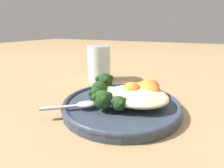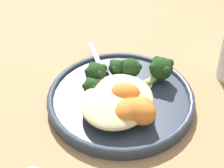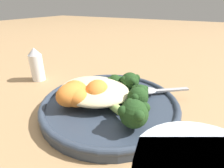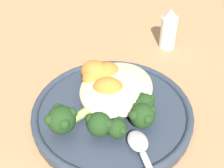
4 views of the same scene
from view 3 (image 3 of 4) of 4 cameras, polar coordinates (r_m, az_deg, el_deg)
ground_plane at (r=0.33m, az=0.12°, el=-8.95°), size 4.00×4.00×0.00m
plate at (r=0.34m, az=-0.69°, el=-6.51°), size 0.26×0.26×0.02m
quinoa_mound at (r=0.33m, az=-6.35°, el=-2.26°), size 0.14×0.12×0.03m
broccoli_stalk_0 at (r=0.26m, az=5.81°, el=-8.98°), size 0.11×0.07×0.04m
broccoli_stalk_1 at (r=0.30m, az=6.54°, el=-4.41°), size 0.10×0.04×0.04m
broccoli_stalk_2 at (r=0.32m, az=6.07°, el=-3.17°), size 0.10×0.07×0.03m
broccoli_stalk_3 at (r=0.35m, az=3.84°, el=-0.20°), size 0.07×0.11×0.04m
broccoli_stalk_4 at (r=0.36m, az=-0.17°, el=-0.33°), size 0.03×0.09×0.03m
sweet_potato_chunk_0 at (r=0.32m, az=-11.83°, el=-2.32°), size 0.07×0.06×0.04m
sweet_potato_chunk_1 at (r=0.31m, az=-13.18°, el=-3.38°), size 0.06×0.06×0.04m
sweet_potato_chunk_2 at (r=0.32m, az=-4.94°, el=-2.23°), size 0.05×0.06×0.04m
sweet_potato_chunk_3 at (r=0.31m, az=-11.88°, el=-3.94°), size 0.06×0.05×0.04m
spoon at (r=0.36m, az=12.91°, el=-2.06°), size 0.10×0.08×0.01m
salt_shaker at (r=0.49m, az=-23.44°, el=5.84°), size 0.03×0.03×0.09m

